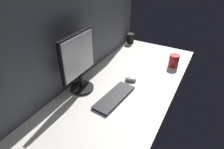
% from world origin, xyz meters
% --- Properties ---
extents(ground_plane, '(1.80, 0.80, 0.03)m').
position_xyz_m(ground_plane, '(0.00, 0.00, -0.01)').
color(ground_plane, beige).
extents(cubicle_wall_back, '(1.80, 0.05, 0.76)m').
position_xyz_m(cubicle_wall_back, '(0.00, 0.38, 0.38)').
color(cubicle_wall_back, '#565B66').
rests_on(cubicle_wall_back, ground_plane).
extents(monitor, '(0.35, 0.18, 0.45)m').
position_xyz_m(monitor, '(-0.20, 0.25, 0.24)').
color(monitor, black).
rests_on(monitor, ground_plane).
extents(keyboard, '(0.38, 0.17, 0.02)m').
position_xyz_m(keyboard, '(-0.18, -0.03, 0.01)').
color(keyboard, '#262628').
rests_on(keyboard, ground_plane).
extents(mouse, '(0.08, 0.11, 0.03)m').
position_xyz_m(mouse, '(0.08, -0.04, 0.02)').
color(mouse, '#99999E').
rests_on(mouse, ground_plane).
extents(mug_black_travel, '(0.08, 0.08, 0.11)m').
position_xyz_m(mug_black_travel, '(0.80, 0.29, 0.06)').
color(mug_black_travel, black).
rests_on(mug_black_travel, ground_plane).
extents(mug_red_plastic, '(0.09, 0.09, 0.11)m').
position_xyz_m(mug_red_plastic, '(0.50, -0.28, 0.06)').
color(mug_red_plastic, red).
rests_on(mug_red_plastic, ground_plane).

